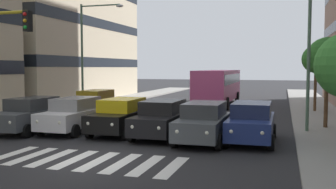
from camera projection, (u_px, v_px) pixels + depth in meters
ground_plane at (86, 160)px, 13.28m from camera, size 180.00×180.00×0.00m
building_right_block_0 at (61, 6)px, 37.56m from camera, size 8.41×19.72×18.70m
crosswalk_markings at (86, 160)px, 13.28m from camera, size 6.75×2.80×0.01m
car_0 at (251, 122)px, 16.46m from camera, size 2.02×4.44×1.72m
car_1 at (204, 122)px, 16.44m from camera, size 2.02×4.44×1.72m
car_2 at (162, 118)px, 17.60m from camera, size 2.02×4.44×1.72m
car_3 at (121, 116)px, 18.55m from camera, size 2.02×4.44×1.72m
car_4 at (74, 114)px, 19.13m from camera, size 2.02×4.44×1.72m
car_5 at (31, 114)px, 19.16m from camera, size 2.02×4.44×1.72m
car_row2_0 at (95, 103)px, 25.53m from camera, size 2.02×4.44×1.72m
bus_behind_traffic at (218, 84)px, 32.61m from camera, size 2.78×10.50×3.00m
street_lamp_left at (298, 31)px, 18.34m from camera, size 3.35×0.28×7.90m
street_lamp_right at (89, 45)px, 27.73m from camera, size 3.40×0.28×7.68m
street_tree_1 at (327, 58)px, 19.43m from camera, size 2.08×2.08×4.64m
street_tree_2 at (316, 60)px, 26.93m from camera, size 1.97×1.97×4.67m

